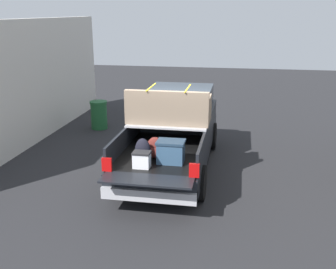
% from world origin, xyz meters
% --- Properties ---
extents(ground_plane, '(40.00, 40.00, 0.00)m').
position_xyz_m(ground_plane, '(0.00, 0.00, 0.00)').
color(ground_plane, '#262628').
extents(pickup_truck, '(6.05, 2.06, 2.23)m').
position_xyz_m(pickup_truck, '(0.36, -0.00, 0.97)').
color(pickup_truck, black).
rests_on(pickup_truck, ground_plane).
extents(building_facade, '(10.01, 0.36, 3.76)m').
position_xyz_m(building_facade, '(1.70, 4.71, 1.88)').
color(building_facade, silver).
rests_on(building_facade, ground_plane).
extents(trash_can, '(0.60, 0.60, 0.98)m').
position_xyz_m(trash_can, '(3.24, 3.15, 0.50)').
color(trash_can, '#1E592D').
rests_on(trash_can, ground_plane).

